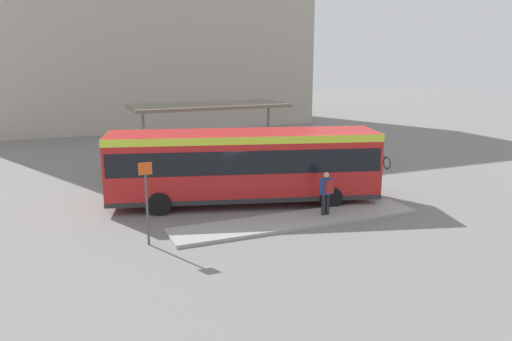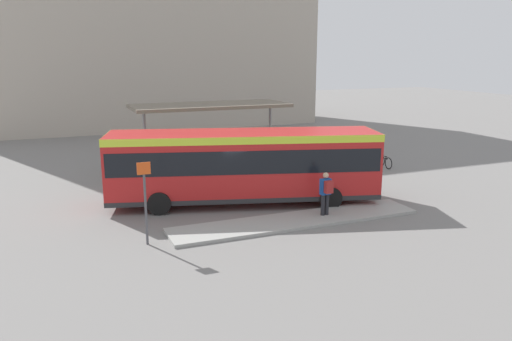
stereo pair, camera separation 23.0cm
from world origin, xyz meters
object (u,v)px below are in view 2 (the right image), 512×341
(bicycle_black, at_px, (384,162))
(potted_planter_near_shelter, at_px, (225,166))
(bicycle_white, at_px, (366,156))
(pedestrian_waiting, at_px, (326,191))
(bicycle_blue, at_px, (373,158))
(platform_sign, at_px, (145,199))
(city_bus, at_px, (244,162))

(bicycle_black, distance_m, potted_planter_near_shelter, 9.10)
(bicycle_black, distance_m, bicycle_white, 1.54)
(bicycle_white, xyz_separation_m, potted_planter_near_shelter, (-8.89, -0.49, 0.30))
(pedestrian_waiting, xyz_separation_m, bicycle_blue, (7.37, 7.31, -0.71))
(platform_sign, bearing_deg, pedestrian_waiting, 1.14)
(pedestrian_waiting, distance_m, bicycle_white, 10.97)
(city_bus, xyz_separation_m, bicycle_white, (9.56, 4.99, -1.44))
(potted_planter_near_shelter, relative_size, platform_sign, 0.44)
(pedestrian_waiting, distance_m, bicycle_blue, 10.41)
(bicycle_black, xyz_separation_m, platform_sign, (-14.40, -6.68, 1.22))
(city_bus, height_order, platform_sign, city_bus)
(city_bus, xyz_separation_m, potted_planter_near_shelter, (0.68, 4.50, -1.15))
(bicycle_blue, height_order, platform_sign, platform_sign)
(bicycle_black, bearing_deg, bicycle_blue, 13.99)
(pedestrian_waiting, height_order, potted_planter_near_shelter, pedestrian_waiting)
(pedestrian_waiting, distance_m, potted_planter_near_shelter, 7.75)
(pedestrian_waiting, bearing_deg, bicycle_blue, -49.95)
(city_bus, height_order, pedestrian_waiting, city_bus)
(city_bus, bearing_deg, platform_sign, -129.39)
(bicycle_blue, relative_size, platform_sign, 0.62)
(bicycle_blue, relative_size, potted_planter_near_shelter, 1.40)
(bicycle_black, relative_size, bicycle_white, 0.96)
(city_bus, relative_size, bicycle_white, 7.15)
(bicycle_blue, bearing_deg, city_bus, 104.46)
(bicycle_black, bearing_deg, potted_planter_near_shelter, 85.00)
(city_bus, relative_size, potted_planter_near_shelter, 9.17)
(city_bus, bearing_deg, bicycle_black, 35.72)
(city_bus, bearing_deg, potted_planter_near_shelter, 97.58)
(pedestrian_waiting, xyz_separation_m, platform_sign, (-6.87, -0.14, 0.47))
(bicycle_black, height_order, bicycle_white, bicycle_white)
(city_bus, bearing_deg, pedestrian_waiting, -38.71)
(platform_sign, bearing_deg, bicycle_white, 29.95)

